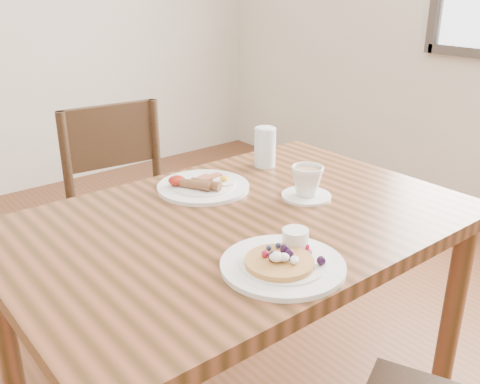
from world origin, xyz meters
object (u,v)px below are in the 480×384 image
at_px(teacup_saucer, 307,183).
at_px(pancake_plate, 284,261).
at_px(breakfast_plate, 202,186).
at_px(chair_far, 129,211).
at_px(water_glass, 265,147).
at_px(dining_table, 240,250).

bearing_deg(teacup_saucer, pancake_plate, -142.56).
bearing_deg(breakfast_plate, chair_far, 88.51).
bearing_deg(pancake_plate, teacup_saucer, 37.44).
bearing_deg(teacup_saucer, chair_far, 103.44).
xyz_separation_m(breakfast_plate, water_glass, (0.28, 0.04, 0.05)).
bearing_deg(breakfast_plate, pancake_plate, -104.49).
relative_size(chair_far, breakfast_plate, 3.26).
bearing_deg(breakfast_plate, dining_table, -99.20).
relative_size(dining_table, pancake_plate, 4.44).
bearing_deg(breakfast_plate, water_glass, 8.16).
distance_m(chair_far, breakfast_plate, 0.58).
xyz_separation_m(dining_table, chair_far, (0.05, 0.74, -0.16)).
distance_m(breakfast_plate, teacup_saucer, 0.31).
bearing_deg(chair_far, water_glass, 125.22).
relative_size(dining_table, teacup_saucer, 8.57).
xyz_separation_m(dining_table, teacup_saucer, (0.23, -0.02, 0.14)).
height_order(dining_table, breakfast_plate, breakfast_plate).
distance_m(pancake_plate, breakfast_plate, 0.49).
relative_size(pancake_plate, teacup_saucer, 1.93).
bearing_deg(pancake_plate, dining_table, 71.18).
height_order(pancake_plate, breakfast_plate, pancake_plate).
relative_size(breakfast_plate, teacup_saucer, 1.93).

